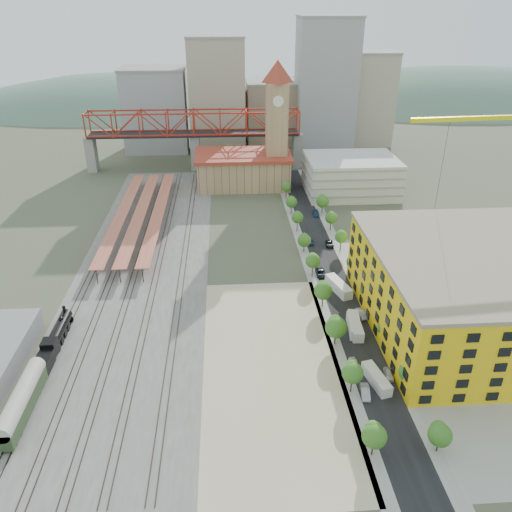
{
  "coord_description": "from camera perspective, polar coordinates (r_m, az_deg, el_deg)",
  "views": [
    {
      "loc": [
        -12.45,
        -112.06,
        67.19
      ],
      "look_at": [
        -5.23,
        -1.14,
        10.0
      ],
      "focal_mm": 35.0,
      "sensor_mm": 36.0,
      "label": 1
    }
  ],
  "objects": [
    {
      "name": "ground",
      "position": [
        131.25,
        2.25,
        -3.59
      ],
      "size": [
        400.0,
        400.0,
        0.0
      ],
      "primitive_type": "plane",
      "color": "#474C38",
      "rests_on": "ground"
    },
    {
      "name": "ballast_strip",
      "position": [
        147.82,
        -12.47,
        -0.49
      ],
      "size": [
        36.0,
        165.0,
        0.06
      ],
      "primitive_type": "cube",
      "color": "#605E59",
      "rests_on": "ground"
    },
    {
      "name": "dirt_lot",
      "position": [
        105.22,
        1.78,
        -12.45
      ],
      "size": [
        28.0,
        67.0,
        0.06
      ],
      "primitive_type": "cube",
      "color": "tan",
      "rests_on": "ground"
    },
    {
      "name": "street_asphalt",
      "position": [
        146.5,
        7.9,
        -0.34
      ],
      "size": [
        12.0,
        170.0,
        0.06
      ],
      "primitive_type": "cube",
      "color": "black",
      "rests_on": "ground"
    },
    {
      "name": "sidewalk_west",
      "position": [
        145.54,
        5.78,
        -0.41
      ],
      "size": [
        3.0,
        170.0,
        0.04
      ],
      "primitive_type": "cube",
      "color": "gray",
      "rests_on": "ground"
    },
    {
      "name": "sidewalk_east",
      "position": [
        147.67,
        9.99,
        -0.28
      ],
      "size": [
        3.0,
        170.0,
        0.04
      ],
      "primitive_type": "cube",
      "color": "gray",
      "rests_on": "ground"
    },
    {
      "name": "construction_pad",
      "position": [
        127.61,
        23.93,
        -7.2
      ],
      "size": [
        50.0,
        90.0,
        0.06
      ],
      "primitive_type": "cube",
      "color": "gray",
      "rests_on": "ground"
    },
    {
      "name": "rail_tracks",
      "position": [
        148.06,
        -13.16,
        -0.47
      ],
      "size": [
        26.56,
        160.0,
        0.18
      ],
      "color": "#382B23",
      "rests_on": "ground"
    },
    {
      "name": "platform_canopies",
      "position": [
        171.69,
        -13.07,
        4.9
      ],
      "size": [
        16.0,
        80.0,
        4.12
      ],
      "color": "#C16C4A",
      "rests_on": "ground"
    },
    {
      "name": "station_hall",
      "position": [
        203.41,
        -1.48,
        9.91
      ],
      "size": [
        38.0,
        24.0,
        13.1
      ],
      "color": "tan",
      "rests_on": "ground"
    },
    {
      "name": "clock_tower",
      "position": [
        196.94,
        2.4,
        15.93
      ],
      "size": [
        12.0,
        12.0,
        52.0
      ],
      "color": "tan",
      "rests_on": "ground"
    },
    {
      "name": "parking_garage",
      "position": [
        197.77,
        10.78,
        9.03
      ],
      "size": [
        34.0,
        26.0,
        14.0
      ],
      "primitive_type": "cube",
      "color": "silver",
      "rests_on": "ground"
    },
    {
      "name": "truss_bridge",
      "position": [
        222.73,
        -7.09,
        14.5
      ],
      "size": [
        94.0,
        9.6,
        25.6
      ],
      "color": "gray",
      "rests_on": "ground"
    },
    {
      "name": "construction_building",
      "position": [
        121.56,
        23.49,
        -3.65
      ],
      "size": [
        44.6,
        50.6,
        18.8
      ],
      "color": "yellow",
      "rests_on": "ground"
    },
    {
      "name": "street_trees",
      "position": [
        137.93,
        8.67,
        -2.27
      ],
      "size": [
        15.4,
        124.4,
        8.0
      ],
      "color": "#326D20",
      "rests_on": "ground"
    },
    {
      "name": "skyline",
      "position": [
        258.98,
        0.78,
        17.36
      ],
      "size": [
        133.0,
        46.0,
        60.0
      ],
      "color": "#9EA0A3",
      "rests_on": "ground"
    },
    {
      "name": "distant_hills",
      "position": [
        404.09,
        4.77,
        5.84
      ],
      "size": [
        647.0,
        264.0,
        227.0
      ],
      "color": "#4C6B59",
      "rests_on": "ground"
    },
    {
      "name": "locomotive",
      "position": [
        117.07,
        -21.99,
        -8.87
      ],
      "size": [
        2.87,
        22.15,
        5.54
      ],
      "color": "black",
      "rests_on": "ground"
    },
    {
      "name": "coach",
      "position": [
        102.13,
        -25.19,
        -14.82
      ],
      "size": [
        3.18,
        18.46,
        5.79
      ],
      "color": "#26381F",
      "rests_on": "ground"
    },
    {
      "name": "site_trailer_a",
      "position": [
        103.15,
        13.6,
        -13.49
      ],
      "size": [
        4.09,
        8.98,
        2.38
      ],
      "primitive_type": "cube",
      "rotation": [
        0.0,
        0.0,
        0.22
      ],
      "color": "silver",
      "rests_on": "ground"
    },
    {
      "name": "site_trailer_b",
      "position": [
        116.25,
        11.24,
        -7.94
      ],
      "size": [
        2.87,
        9.26,
        2.51
      ],
      "primitive_type": "cube",
      "rotation": [
        0.0,
        0.0,
        -0.05
      ],
      "color": "silver",
      "rests_on": "ground"
    },
    {
      "name": "site_trailer_c",
      "position": [
        116.83,
        11.16,
        -7.73
      ],
      "size": [
        3.77,
        9.44,
        2.51
      ],
      "primitive_type": "cube",
      "rotation": [
        0.0,
        0.0,
        -0.15
      ],
      "color": "silver",
      "rests_on": "ground"
    },
    {
      "name": "site_trailer_d",
      "position": [
        130.5,
        9.41,
        -3.47
      ],
      "size": [
        5.5,
        10.37,
        2.75
      ],
      "primitive_type": "cube",
      "rotation": [
        0.0,
        0.0,
        0.3
      ],
      "color": "silver",
      "rests_on": "ground"
    },
    {
      "name": "car_0",
      "position": [
        106.47,
        11.21,
        -12.05
      ],
      "size": [
        2.04,
        4.23,
        1.39
      ],
      "primitive_type": "imported",
      "rotation": [
        0.0,
        0.0,
        0.1
      ],
      "color": "silver",
      "rests_on": "ground"
    },
    {
      "name": "car_1",
      "position": [
        100.47,
        12.36,
        -14.96
      ],
      "size": [
        2.16,
        4.74,
        1.51
      ],
      "primitive_type": "imported",
      "rotation": [
        0.0,
        0.0,
        -0.13
      ],
      "color": "#97979C",
      "rests_on": "ground"
    },
    {
      "name": "car_2",
      "position": [
        137.39,
        7.43,
        -1.95
      ],
      "size": [
        2.48,
        5.36,
        1.49
      ],
      "primitive_type": "imported",
      "rotation": [
        0.0,
        0.0,
        -0.0
      ],
      "color": "black",
      "rests_on": "ground"
    },
    {
      "name": "car_3",
      "position": [
        155.22,
        6.08,
        1.74
      ],
      "size": [
        3.11,
        5.74,
        1.58
      ],
      "primitive_type": "imported",
      "rotation": [
        0.0,
        0.0,
        0.17
      ],
      "color": "navy",
      "rests_on": "ground"
    },
    {
      "name": "car_4",
      "position": [
        105.56,
        14.91,
        -12.95
      ],
      "size": [
        1.91,
        4.08,
        1.35
      ],
      "primitive_type": "imported",
      "rotation": [
        0.0,
        0.0,
        -0.08
      ],
      "color": "silver",
      "rests_on": "ground"
    },
    {
      "name": "car_5",
      "position": [
        121.91,
        11.94,
        -6.49
      ],
      "size": [
        1.98,
        4.51,
        1.44
      ],
      "primitive_type": "imported",
      "rotation": [
        0.0,
        0.0,
        0.11
      ],
      "color": "#ACABB0",
      "rests_on": "ground"
    },
    {
      "name": "car_6",
      "position": [
        154.33,
        8.41,
        1.38
      ],
      "size": [
        2.49,
        4.85,
        1.31
      ],
      "primitive_type": "imported",
      "rotation": [
        0.0,
        0.0,
        -0.07
      ],
      "color": "black",
      "rests_on": "ground"
    },
    {
      "name": "car_7",
      "position": [
        175.96,
        6.88,
        4.83
      ],
      "size": [
        2.51,
        5.23,
        1.47
      ],
      "primitive_type": "imported",
      "rotation": [
        0.0,
        0.0,
        -0.09
      ],
      "color": "navy",
      "rests_on": "ground"
    }
  ]
}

